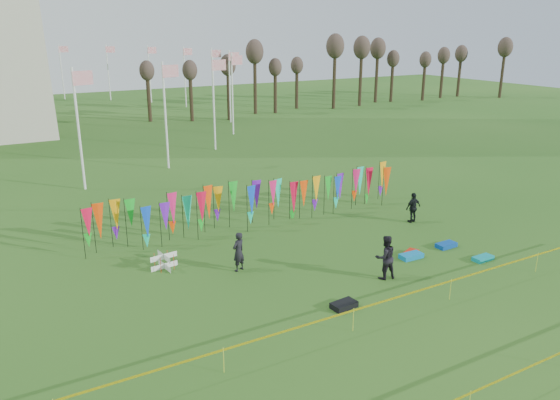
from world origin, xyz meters
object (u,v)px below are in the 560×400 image
kite_bag_red (410,254)px  kite_bag_black (344,305)px  kite_bag_teal (483,258)px  person_mid (385,257)px  kite_bag_blue (446,245)px  person_right (413,208)px  person_left (238,252)px  box_kite (164,261)px  kite_bag_turquoise (411,256)px

kite_bag_red → kite_bag_black: (-5.73, -2.57, 0.02)m
kite_bag_teal → person_mid: bearing=171.4°
kite_bag_teal → kite_bag_blue: bearing=98.7°
person_right → kite_bag_teal: 5.68m
person_left → person_mid: person_mid is taller
kite_bag_teal → kite_bag_black: bearing=-176.7°
kite_bag_red → kite_bag_black: size_ratio=1.04×
person_mid → kite_bag_black: 3.43m
box_kite → kite_bag_red: size_ratio=0.70×
box_kite → person_left: person_left is taller
box_kite → kite_bag_turquoise: (10.49, -4.57, -0.25)m
person_mid → person_right: (6.01, 4.78, -0.12)m
person_right → box_kite: bearing=-4.5°
box_kite → person_mid: bearing=-35.1°
kite_bag_blue → kite_bag_teal: size_ratio=1.01×
kite_bag_black → person_right: bearing=33.7°
person_right → kite_bag_black: bearing=32.6°
kite_bag_teal → kite_bag_red: bearing=141.1°
person_left → box_kite: bearing=-54.5°
person_left → kite_bag_teal: 11.40m
box_kite → kite_bag_turquoise: bearing=-23.6°
kite_bag_turquoise → kite_bag_blue: 2.44m
box_kite → person_left: bearing=-32.4°
person_mid → box_kite: bearing=-25.5°
box_kite → kite_bag_teal: box_kite is taller
box_kite → person_left: 3.41m
kite_bag_blue → person_mid: bearing=-166.4°
person_mid → person_right: person_mid is taller
person_left → person_right: person_left is taller
person_left → kite_bag_blue: person_left is taller
person_left → kite_bag_red: bearing=140.0°
box_kite → kite_bag_black: box_kite is taller
box_kite → kite_bag_teal: bearing=-25.8°
person_left → kite_bag_turquoise: (7.65, -2.77, -0.79)m
box_kite → kite_bag_teal: 14.71m
kite_bag_black → kite_bag_teal: 8.33m
person_mid → kite_bag_blue: person_mid is taller
person_left → person_right: size_ratio=1.06×
person_right → kite_bag_teal: person_right is taller
person_mid → kite_bag_black: bearing=32.3°
box_kite → kite_bag_red: (10.65, -4.32, -0.27)m
kite_bag_red → kite_bag_black: bearing=-155.8°
person_mid → kite_bag_red: size_ratio=1.87×
person_mid → kite_bag_blue: bearing=-156.7°
kite_bag_turquoise → kite_bag_red: 0.30m
kite_bag_red → kite_bag_teal: kite_bag_teal is taller
person_right → kite_bag_teal: (-0.76, -5.58, -0.76)m
kite_bag_blue → kite_bag_black: kite_bag_black is taller
kite_bag_red → kite_bag_teal: size_ratio=1.02×
person_left → kite_bag_red: person_left is taller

